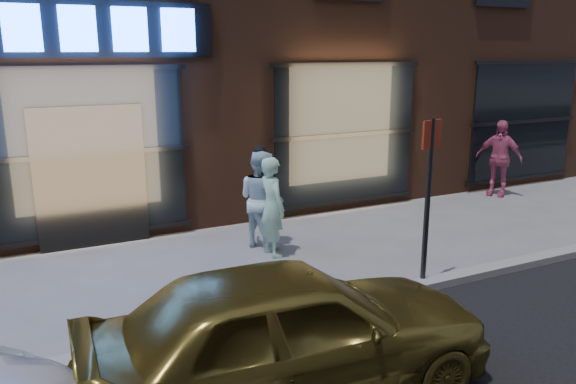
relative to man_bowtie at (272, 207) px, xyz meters
name	(u,v)px	position (x,y,z in m)	size (l,w,h in m)	color
ground	(145,352)	(-2.55, -2.17, -0.82)	(90.00, 90.00, 0.00)	slate
curb	(145,347)	(-2.55, -2.17, -0.76)	(60.00, 0.25, 0.12)	gray
man_bowtie	(272,207)	(0.00, 0.00, 0.00)	(0.60, 0.39, 1.64)	#ACE3BC
man_cap	(261,199)	(0.01, 0.49, 0.02)	(0.81, 0.63, 1.68)	white
passerby	(499,158)	(6.28, 1.30, 0.05)	(1.02, 0.43, 1.75)	#CD547F
gold_sedan	(290,330)	(-1.42, -3.57, -0.14)	(1.61, 3.99, 1.36)	olive
sign_post	(428,188)	(1.42, -2.07, 0.63)	(0.38, 0.13, 2.40)	#262628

